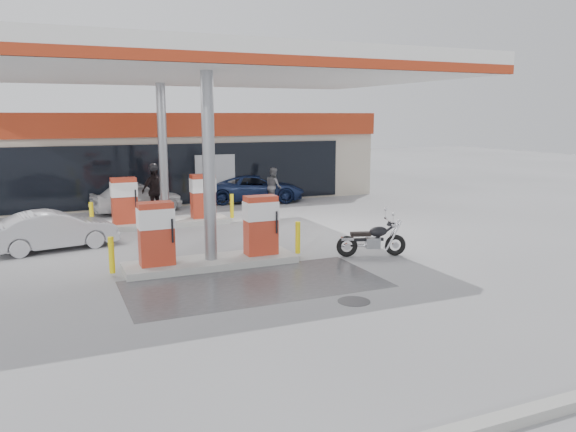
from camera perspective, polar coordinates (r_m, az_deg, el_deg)
name	(u,v)px	position (r m, az deg, el deg)	size (l,w,h in m)	color
ground	(235,287)	(13.12, -5.40, -7.16)	(90.00, 90.00, 0.00)	gray
wet_patch	(255,284)	(13.27, -3.33, -6.92)	(6.00, 3.00, 0.00)	#4C4C4F
drain_cover	(354,301)	(12.15, 6.72, -8.60)	(0.70, 0.70, 0.01)	#38383A
store_building	(131,155)	(28.19, -15.64, 5.99)	(22.00, 8.22, 4.00)	#BEB39F
canopy	(179,68)	(17.40, -11.00, 14.53)	(16.00, 10.02, 5.51)	silver
pump_island_near	(211,239)	(14.79, -7.86, -2.37)	(5.14, 1.30, 1.78)	#9E9E99
pump_island_far	(165,206)	(20.54, -12.39, 1.03)	(5.14, 1.30, 1.78)	#9E9E99
parked_motorcycle	(373,240)	(15.88, 8.58, -2.47)	(1.94, 0.96, 1.02)	black
sedan_white	(137,197)	(23.59, -15.11, 1.86)	(1.46, 3.64, 1.24)	silver
attendant	(274,186)	(24.69, -1.47, 3.05)	(0.80, 0.62, 1.65)	#5D5E63
hatchback_silver	(54,230)	(17.84, -22.64, -1.34)	(1.22, 3.50, 1.15)	#A7A8AF
parked_car_right	(255,188)	(25.68, -3.34, 2.85)	(2.05, 4.44, 1.23)	#17254E
biker_walking	(154,191)	(22.65, -13.43, 2.48)	(1.13, 0.47, 1.93)	black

